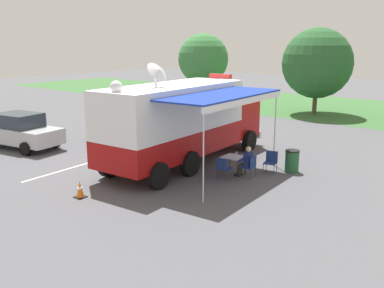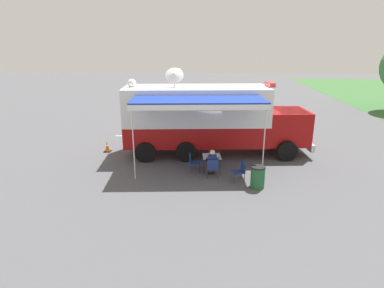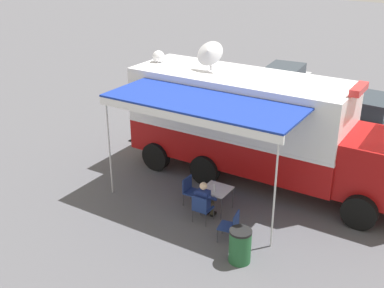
% 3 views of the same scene
% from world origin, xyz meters
% --- Properties ---
extents(ground_plane, '(100.00, 100.00, 0.00)m').
position_xyz_m(ground_plane, '(0.00, 0.00, 0.00)').
color(ground_plane, '#515156').
extents(grass_verge, '(80.00, 14.00, 0.01)m').
position_xyz_m(grass_verge, '(0.00, 20.87, 0.00)').
color(grass_verge, '#386633').
rests_on(grass_verge, ground).
extents(lot_stripe, '(0.53, 4.79, 0.01)m').
position_xyz_m(lot_stripe, '(-3.24, -2.86, 0.00)').
color(lot_stripe, silver).
rests_on(lot_stripe, ground).
extents(command_truck, '(5.50, 9.67, 4.53)m').
position_xyz_m(command_truck, '(-0.03, 0.75, 1.94)').
color(command_truck, '#9E0F0F').
rests_on(command_truck, ground).
extents(folding_table, '(0.87, 0.87, 0.73)m').
position_xyz_m(folding_table, '(2.48, 0.83, 0.67)').
color(folding_table, silver).
rests_on(folding_table, ground).
extents(water_bottle, '(0.07, 0.07, 0.22)m').
position_xyz_m(water_bottle, '(2.63, 0.85, 0.83)').
color(water_bottle, silver).
rests_on(water_bottle, folding_table).
extents(folding_chair_at_table, '(0.52, 0.52, 0.87)m').
position_xyz_m(folding_chair_at_table, '(3.28, 0.87, 0.51)').
color(folding_chair_at_table, navy).
rests_on(folding_chair_at_table, ground).
extents(folding_chair_beside_table, '(0.52, 0.52, 0.87)m').
position_xyz_m(folding_chair_beside_table, '(2.63, -0.02, 0.51)').
color(folding_chair_beside_table, navy).
rests_on(folding_chair_beside_table, ground).
extents(folding_chair_spare_by_truck, '(0.59, 0.59, 0.87)m').
position_xyz_m(folding_chair_spare_by_truck, '(3.53, 2.03, 0.51)').
color(folding_chair_spare_by_truck, navy).
rests_on(folding_chair_spare_by_truck, ground).
extents(seated_responder, '(0.69, 0.58, 1.25)m').
position_xyz_m(seated_responder, '(3.09, 0.85, 0.65)').
color(seated_responder, navy).
rests_on(seated_responder, ground).
extents(trash_bin, '(0.57, 0.57, 0.91)m').
position_xyz_m(trash_bin, '(4.14, 2.68, 0.46)').
color(trash_bin, '#235B33').
rests_on(trash_bin, ground).
extents(traffic_cone, '(0.36, 0.36, 0.58)m').
position_xyz_m(traffic_cone, '(0.04, -4.78, 0.28)').
color(traffic_cone, black).
rests_on(traffic_cone, ground).
extents(car_behind_truck, '(4.45, 2.56, 1.76)m').
position_xyz_m(car_behind_truck, '(-8.10, -2.38, 0.88)').
color(car_behind_truck, '#B2B5BA').
rests_on(car_behind_truck, ground).
extents(car_far_corner, '(4.25, 2.10, 1.76)m').
position_xyz_m(car_far_corner, '(-5.66, 2.57, 0.88)').
color(car_far_corner, '#2D2D33').
rests_on(car_far_corner, ground).
extents(tree_far_left, '(4.37, 4.37, 5.92)m').
position_xyz_m(tree_far_left, '(-12.03, 16.98, 3.73)').
color(tree_far_left, brown).
rests_on(tree_far_left, ground).
extents(tree_left_of_centre, '(5.06, 5.06, 6.22)m').
position_xyz_m(tree_left_of_centre, '(-1.57, 17.11, 3.69)').
color(tree_left_of_centre, brown).
rests_on(tree_left_of_centre, ground).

